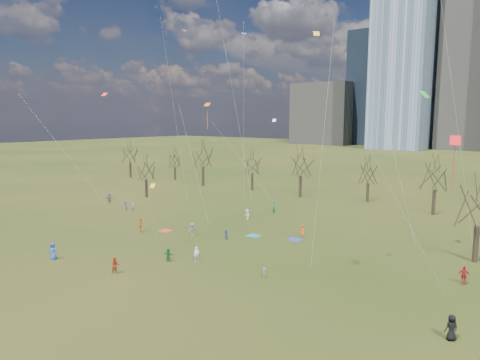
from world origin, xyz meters
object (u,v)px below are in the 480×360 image
Objects in this scene: blanket_crimson at (165,231)px; person_0 at (53,251)px; blanket_teal at (254,236)px; person_4 at (141,225)px; person_2 at (115,265)px; blanket_navy at (294,240)px; person_1 at (197,254)px.

blanket_crimson is 15.26m from person_0.
person_4 reaches higher than blanket_teal.
person_0 reaches higher than person_2.
blanket_navy is 27.40m from person_0.
blanket_teal is 0.98× the size of person_1.
blanket_teal is 11.86m from person_1.
person_1 is (-3.82, -13.37, 0.80)m from blanket_navy.
person_2 is 0.89× the size of person_4.
person_0 is (-11.38, -20.34, 0.89)m from blanket_teal.
blanket_navy is at bearing 17.73° from blanket_teal.
person_1 is 8.17m from person_2.
person_0 is (-16.38, -21.94, 0.89)m from blanket_navy.
person_2 is at bearing -59.71° from blanket_crimson.
blanket_navy is 21.98m from person_2.
blanket_crimson is 3.27m from person_4.
person_0 is at bearing 168.21° from person_1.
blanket_navy and blanket_crimson have the same top height.
blanket_navy is at bearing 23.07° from blanket_crimson.
person_2 is at bearing -110.45° from blanket_navy.
person_0 is at bearing -119.22° from blanket_teal.
blanket_crimson is at bearing 72.71° from person_0.
person_2 is at bearing -6.09° from person_0.
person_1 is at bearing -105.94° from blanket_navy.
blanket_crimson is (-10.77, -5.12, 0.00)m from blanket_teal.
person_0 reaches higher than blanket_crimson.
person_0 is 12.92m from person_4.
blanket_crimson is at bearing 61.13° from person_2.
blanket_navy is 0.89× the size of person_0.
blanket_teal is at bearing -162.27° from blanket_navy.
person_1 is 0.89× the size of person_4.
person_1 is at bearing 2.70° from person_2.
person_2 is (-2.67, -18.98, 0.80)m from blanket_teal.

